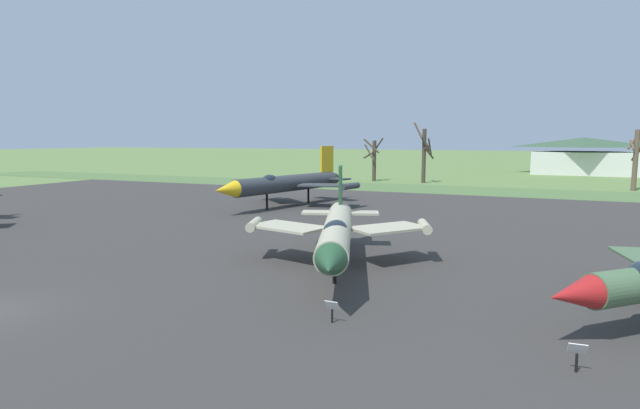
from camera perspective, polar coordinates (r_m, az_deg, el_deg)
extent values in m
cube|color=#383533|center=(37.84, -8.61, -3.11)|extent=(98.79, 63.35, 0.05)
cube|color=#51713C|center=(72.31, 7.32, 1.92)|extent=(158.79, 12.00, 0.06)
cone|color=#B21E1E|center=(18.79, 26.48, -9.09)|extent=(2.13, 2.12, 1.16)
cylinder|color=black|center=(17.36, 26.91, -15.71)|extent=(0.08, 0.08, 0.61)
cube|color=white|center=(17.19, 27.01, -14.24)|extent=(0.54, 0.31, 0.37)
cylinder|color=#B7B293|center=(26.61, 1.92, -2.94)|extent=(5.57, 12.50, 1.47)
cone|color=#234C2D|center=(19.45, 1.10, -6.82)|extent=(1.91, 2.28, 1.35)
cylinder|color=black|center=(33.18, 2.35, -0.88)|extent=(1.24, 1.10, 1.03)
ellipsoid|color=#19232D|center=(24.52, 1.74, -2.87)|extent=(1.01, 1.91, 0.95)
cube|color=#B7B293|center=(28.38, -3.62, -2.52)|extent=(4.58, 3.34, 0.14)
cube|color=#B7B293|center=(28.19, 7.73, -2.65)|extent=(4.43, 4.74, 0.14)
cylinder|color=#B7B293|center=(29.37, -7.43, -2.23)|extent=(1.29, 2.40, 0.55)
cylinder|color=#B7B293|center=(29.05, 11.71, -2.43)|extent=(1.29, 2.40, 0.55)
cube|color=#234C2D|center=(32.02, 2.32, 2.27)|extent=(0.78, 1.81, 2.36)
cube|color=#B7B293|center=(32.26, -0.12, -0.91)|extent=(2.47, 2.00, 0.14)
cube|color=#B7B293|center=(32.18, 4.72, -0.96)|extent=(2.47, 2.00, 0.14)
cylinder|color=black|center=(24.19, 1.65, -7.44)|extent=(0.20, 0.20, 1.37)
cylinder|color=black|center=(29.63, 2.11, -4.67)|extent=(0.20, 0.20, 1.37)
cylinder|color=black|center=(19.38, 1.37, -12.53)|extent=(0.08, 0.08, 0.56)
cube|color=white|center=(19.23, 1.38, -11.27)|extent=(0.52, 0.28, 0.37)
cylinder|color=#33383D|center=(51.45, -3.57, 2.40)|extent=(5.25, 14.46, 1.67)
cone|color=yellow|center=(45.48, -10.60, 1.63)|extent=(2.09, 2.70, 1.54)
cylinder|color=black|center=(57.35, 1.45, 2.93)|extent=(1.36, 1.18, 1.17)
ellipsoid|color=#19232D|center=(49.34, -5.73, 2.70)|extent=(1.23, 2.31, 1.16)
cube|color=#33383D|center=(54.98, -5.08, 2.58)|extent=(5.65, 5.45, 0.16)
cube|color=#33383D|center=(50.62, 0.59, 2.19)|extent=(5.60, 3.80, 0.16)
cylinder|color=#33383D|center=(57.21, -6.52, 2.75)|extent=(1.27, 2.75, 0.62)
cylinder|color=#33383D|center=(49.66, 3.41, 2.08)|extent=(1.27, 2.75, 0.62)
cube|color=yellow|center=(56.34, 0.79, 5.16)|extent=(0.74, 2.14, 2.86)
cube|color=#33383D|center=(57.39, -0.46, 3.06)|extent=(2.73, 2.12, 0.16)
cube|color=#33383D|center=(55.54, 2.05, 2.91)|extent=(2.73, 2.12, 0.16)
cylinder|color=black|center=(49.29, -6.00, 0.26)|extent=(0.22, 0.22, 1.56)
cylinder|color=black|center=(54.04, -1.32, 0.93)|extent=(0.22, 0.22, 1.56)
cylinder|color=#42382D|center=(83.27, 6.13, 4.91)|extent=(0.62, 0.62, 6.60)
cylinder|color=#42382D|center=(82.01, 5.82, 6.57)|extent=(2.74, 0.49, 2.36)
cylinder|color=#42382D|center=(83.95, 6.56, 6.64)|extent=(2.06, 1.00, 2.43)
cylinder|color=#42382D|center=(82.50, 5.58, 5.85)|extent=(2.16, 1.44, 2.63)
cylinder|color=#42382D|center=(84.19, 5.65, 5.64)|extent=(1.69, 2.19, 1.36)
cylinder|color=#42382D|center=(80.99, 11.62, 5.38)|extent=(0.62, 0.62, 8.42)
cylinder|color=#42382D|center=(80.37, 11.02, 8.17)|extent=(1.92, 1.99, 2.56)
cylinder|color=#42382D|center=(80.71, 12.28, 6.33)|extent=(0.40, 2.05, 2.92)
cylinder|color=#42382D|center=(80.36, 11.81, 6.64)|extent=(1.45, 1.04, 2.29)
cylinder|color=#42382D|center=(80.22, 11.81, 6.85)|extent=(1.64, 1.01, 2.34)
cylinder|color=#42382D|center=(80.33, 12.18, 5.68)|extent=(1.29, 2.04, 1.83)
cylinder|color=brown|center=(79.12, 31.99, 4.24)|extent=(0.63, 0.63, 8.08)
cylinder|color=brown|center=(79.78, 32.25, 5.07)|extent=(1.71, 1.19, 2.63)
cylinder|color=brown|center=(79.72, 32.27, 6.30)|extent=(1.55, 0.95, 1.31)
cylinder|color=brown|center=(79.43, 31.71, 5.87)|extent=(1.23, 1.34, 1.59)
cylinder|color=brown|center=(78.86, 31.71, 5.72)|extent=(0.59, 1.36, 1.38)
cube|color=silver|center=(112.45, 27.49, 4.19)|extent=(18.85, 14.08, 4.35)
pyramid|color=#38563D|center=(112.35, 27.61, 6.24)|extent=(19.79, 14.79, 1.86)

